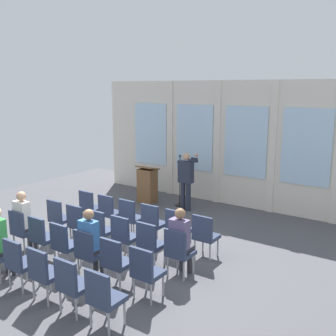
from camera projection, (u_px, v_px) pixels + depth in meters
The scene contains 31 objects.
ground_plane at pixel (99, 262), 7.94m from camera, with size 13.55×13.55×0.00m, color #4C4C51.
rear_partition at pixel (221, 143), 11.72m from camera, with size 8.60×0.14×3.70m.
speaker at pixel (186, 177), 11.13m from camera, with size 0.52×0.69×1.67m.
mic_stand at pixel (180, 195), 11.66m from camera, with size 0.28×0.28×1.55m.
lectern at pixel (147, 185), 11.95m from camera, with size 0.60×0.48×1.16m.
chair_r0_c0 at pixel (90, 206), 9.89m from camera, with size 0.46×0.44×0.94m.
chair_r0_c1 at pixel (109, 211), 9.52m from camera, with size 0.46×0.44×0.94m.
chair_r0_c2 at pixel (130, 216), 9.14m from camera, with size 0.46×0.44×0.94m.
chair_r0_c3 at pixel (153, 221), 8.76m from camera, with size 0.46×0.44×0.94m.
chair_r0_c4 at pixel (178, 227), 8.39m from camera, with size 0.46×0.44×0.94m.
chair_r0_c5 at pixel (205, 234), 8.01m from camera, with size 0.46×0.44×0.94m.
chair_r1_c0 at pixel (59, 216), 9.09m from camera, with size 0.46×0.44×0.94m.
chair_r1_c1 at pixel (79, 222), 8.72m from camera, with size 0.46×0.44×0.94m.
chair_r1_c2 at pixel (100, 228), 8.34m from camera, with size 0.46×0.44×0.94m.
chair_r1_c3 at pixel (124, 234), 7.97m from camera, with size 0.46×0.44×0.94m.
chair_r1_c4 at pixel (150, 242), 7.59m from camera, with size 0.46×0.44×0.94m.
chair_r1_c5 at pixel (178, 250), 7.22m from camera, with size 0.46×0.44×0.94m.
audience_r1_c5 at pixel (181, 238), 7.24m from camera, with size 0.36×0.39×1.32m.
chair_r2_c0 at pixel (22, 229), 8.30m from camera, with size 0.46×0.44×0.94m.
audience_r2_c0 at pixel (24, 218), 8.32m from camera, with size 0.36×0.39×1.34m.
chair_r2_c1 at pixel (42, 235), 7.92m from camera, with size 0.46×0.44×0.94m.
chair_r2_c2 at pixel (64, 243), 7.55m from camera, with size 0.46×0.44×0.94m.
chair_r2_c3 at pixel (88, 251), 7.17m from camera, with size 0.46×0.44×0.94m.
audience_r2_c3 at pixel (91, 239), 7.20m from camera, with size 0.36×0.39×1.32m.
chair_r2_c4 at pixel (115, 260), 6.80m from camera, with size 0.46×0.44×0.94m.
chair_r2_c5 at pixel (146, 270), 6.42m from camera, with size 0.46×0.44×0.94m.
audience_r3_c1 at pixel (0, 239), 7.15m from camera, with size 0.36×0.39×1.37m.
chair_r3_c2 at pixel (19, 261), 6.75m from camera, with size 0.46×0.44×0.94m.
chair_r3_c3 at pixel (44, 271), 6.38m from camera, with size 0.46×0.44×0.94m.
chair_r3_c4 at pixel (72, 283), 6.00m from camera, with size 0.46×0.44×0.94m.
chair_r3_c5 at pixel (103, 295), 5.63m from camera, with size 0.46×0.44×0.94m.
Camera 1 is at (5.38, -5.25, 3.48)m, focal length 41.62 mm.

